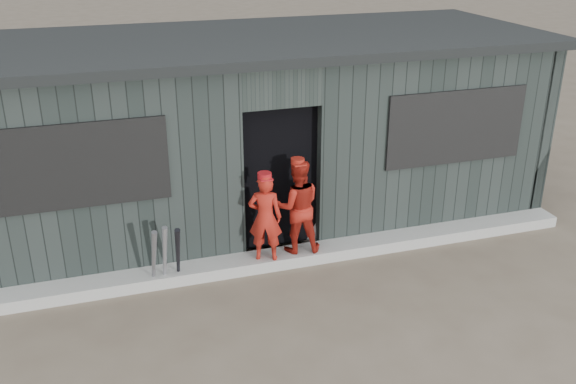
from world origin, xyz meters
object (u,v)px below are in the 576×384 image
object	(u,v)px
dugout	(252,130)
player_red_left	(265,218)
bat_right	(178,255)
player_red_right	(297,206)
bat_left	(165,256)
bat_mid	(154,259)
player_grey_back	(314,198)

from	to	relation	value
dugout	player_red_left	bearing A→B (deg)	-100.00
bat_right	player_red_left	bearing A→B (deg)	4.44
player_red_left	player_red_right	xyz separation A→B (m)	(0.45, 0.10, 0.05)
bat_left	dugout	xyz separation A→B (m)	(1.57, 1.81, 0.87)
bat_mid	bat_right	distance (m)	0.29
bat_left	player_grey_back	bearing A→B (deg)	16.44
player_red_right	bat_right	bearing A→B (deg)	16.26
bat_left	bat_right	bearing A→B (deg)	-7.81
player_red_right	dugout	distance (m)	1.73
bat_left	bat_mid	size ratio (longest dim) A/B	0.97
bat_left	bat_mid	world-z (taller)	bat_mid
bat_right	player_red_right	size ratio (longest dim) A/B	0.70
player_red_right	player_red_left	bearing A→B (deg)	22.11
player_grey_back	dugout	size ratio (longest dim) A/B	0.16
bat_right	player_red_left	world-z (taller)	player_red_left
bat_left	player_red_right	distance (m)	1.75
bat_left	player_red_left	distance (m)	1.29
bat_mid	player_red_left	xyz separation A→B (m)	(1.39, 0.11, 0.29)
bat_mid	dugout	xyz separation A→B (m)	(1.70, 1.86, 0.86)
bat_left	bat_right	distance (m)	0.16
bat_right	player_red_left	xyz separation A→B (m)	(1.10, 0.09, 0.30)
player_red_left	bat_left	bearing A→B (deg)	22.67
dugout	bat_right	bearing A→B (deg)	-127.56
player_red_left	dugout	bearing A→B (deg)	-80.27
bat_mid	player_red_left	distance (m)	1.42
player_red_left	player_grey_back	distance (m)	1.00
bat_mid	player_red_left	bearing A→B (deg)	4.50
player_red_right	dugout	size ratio (longest dim) A/B	0.15
bat_right	player_red_right	bearing A→B (deg)	6.87
bat_left	bat_right	xyz separation A→B (m)	(0.15, -0.02, -0.00)
bat_left	player_red_left	bearing A→B (deg)	2.94
bat_left	dugout	size ratio (longest dim) A/B	0.10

